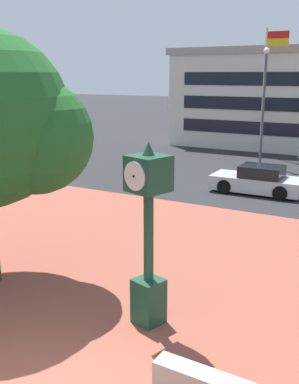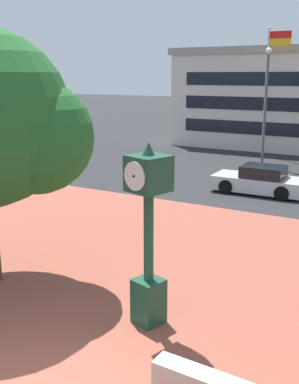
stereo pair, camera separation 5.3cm
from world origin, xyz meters
The scene contains 5 objects.
plaza_brick_paving centered at (0.00, 4.14, 0.00)m, with size 44.00×16.29×0.01m, color brown.
street_clock centered at (0.60, 3.15, 2.11)m, with size 0.91×0.93×3.97m.
car_street_mid centered at (-0.61, 15.45, 0.57)m, with size 4.07×1.88×1.28m.
flagpole_primary centered at (-3.32, 25.68, 4.78)m, with size 1.49×0.14×8.19m.
street_lamp_post centered at (-2.47, 22.32, 4.12)m, with size 0.36×0.36×6.75m.
Camera 1 is at (5.04, -4.72, 5.25)m, focal length 42.95 mm.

